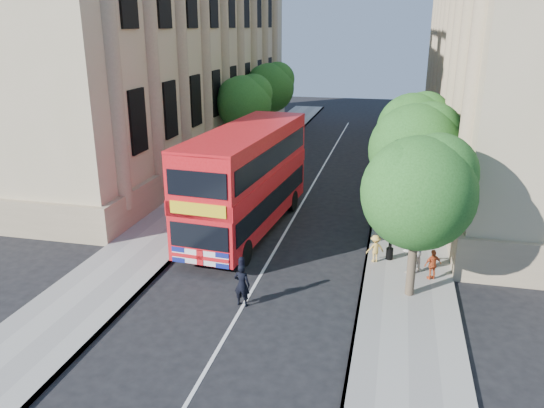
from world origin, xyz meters
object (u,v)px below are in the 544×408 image
Objects in this scene: lamp_post at (393,206)px; double_decker_bus at (247,177)px; police_constable at (242,285)px; woman_pedestrian at (412,250)px; box_van at (278,170)px.

lamp_post reaches higher than double_decker_bus.
police_constable is 7.09m from woman_pedestrian.
lamp_post reaches higher than police_constable.
double_decker_bus is (-6.85, 2.10, 0.22)m from lamp_post.
police_constable is at bearing -85.61° from box_van.
double_decker_bus reaches higher than woman_pedestrian.
police_constable is (-5.04, -5.00, -1.70)m from lamp_post.
woman_pedestrian is at bearing -17.73° from double_decker_bus.
lamp_post is 10.96m from box_van.
double_decker_bus is 6.56m from box_van.
lamp_post is 7.30m from police_constable.
double_decker_bus is 8.51m from woman_pedestrian.
lamp_post is 7.17m from double_decker_bus.
police_constable is at bearing -10.80° from woman_pedestrian.
lamp_post is 3.18× the size of police_constable.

